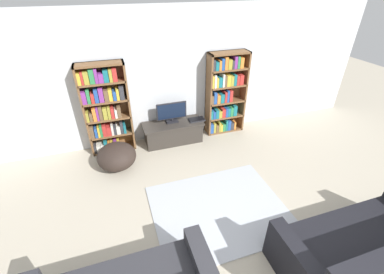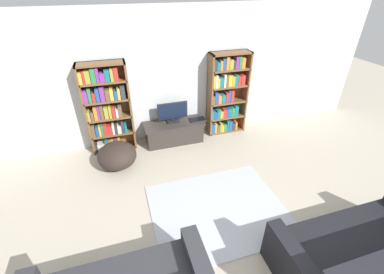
{
  "view_description": "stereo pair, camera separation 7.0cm",
  "coord_description": "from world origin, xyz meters",
  "px_view_note": "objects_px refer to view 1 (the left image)",
  "views": [
    {
      "loc": [
        -1.17,
        -0.56,
        2.98
      ],
      "look_at": [
        -0.03,
        2.9,
        0.7
      ],
      "focal_mm": 24.0,
      "sensor_mm": 36.0,
      "label": 1
    },
    {
      "loc": [
        -1.11,
        -0.58,
        2.98
      ],
      "look_at": [
        -0.03,
        2.9,
        0.7
      ],
      "focal_mm": 24.0,
      "sensor_mm": 36.0,
      "label": 2
    }
  ],
  "objects_px": {
    "bookshelf_left": "(105,109)",
    "bookshelf_right": "(224,94)",
    "tv_stand": "(173,132)",
    "couch_right_sofa": "(367,252)",
    "beanbag_ottoman": "(117,156)",
    "television": "(172,112)",
    "laptop": "(197,120)"
  },
  "relations": [
    {
      "from": "bookshelf_left",
      "to": "bookshelf_right",
      "type": "bearing_deg",
      "value": 0.02
    },
    {
      "from": "bookshelf_left",
      "to": "beanbag_ottoman",
      "type": "distance_m",
      "value": 0.93
    },
    {
      "from": "beanbag_ottoman",
      "to": "tv_stand",
      "type": "bearing_deg",
      "value": 23.69
    },
    {
      "from": "tv_stand",
      "to": "beanbag_ottoman",
      "type": "bearing_deg",
      "value": -156.31
    },
    {
      "from": "bookshelf_left",
      "to": "television",
      "type": "bearing_deg",
      "value": -2.97
    },
    {
      "from": "bookshelf_left",
      "to": "beanbag_ottoman",
      "type": "relative_size",
      "value": 2.53
    },
    {
      "from": "television",
      "to": "couch_right_sofa",
      "type": "bearing_deg",
      "value": -67.86
    },
    {
      "from": "laptop",
      "to": "tv_stand",
      "type": "bearing_deg",
      "value": 176.86
    },
    {
      "from": "bookshelf_right",
      "to": "tv_stand",
      "type": "distance_m",
      "value": 1.35
    },
    {
      "from": "tv_stand",
      "to": "couch_right_sofa",
      "type": "bearing_deg",
      "value": -67.52
    },
    {
      "from": "laptop",
      "to": "couch_right_sofa",
      "type": "height_order",
      "value": "couch_right_sofa"
    },
    {
      "from": "bookshelf_right",
      "to": "couch_right_sofa",
      "type": "bearing_deg",
      "value": -86.23
    },
    {
      "from": "bookshelf_left",
      "to": "tv_stand",
      "type": "bearing_deg",
      "value": -5.6
    },
    {
      "from": "couch_right_sofa",
      "to": "beanbag_ottoman",
      "type": "bearing_deg",
      "value": 131.97
    },
    {
      "from": "bookshelf_right",
      "to": "tv_stand",
      "type": "height_order",
      "value": "bookshelf_right"
    },
    {
      "from": "tv_stand",
      "to": "television",
      "type": "relative_size",
      "value": 2.0
    },
    {
      "from": "television",
      "to": "laptop",
      "type": "bearing_deg",
      "value": -9.57
    },
    {
      "from": "couch_right_sofa",
      "to": "beanbag_ottoman",
      "type": "xyz_separation_m",
      "value": [
        -2.6,
        2.89,
        -0.05
      ]
    },
    {
      "from": "bookshelf_left",
      "to": "television",
      "type": "height_order",
      "value": "bookshelf_left"
    },
    {
      "from": "beanbag_ottoman",
      "to": "bookshelf_right",
      "type": "bearing_deg",
      "value": 15.22
    },
    {
      "from": "tv_stand",
      "to": "television",
      "type": "height_order",
      "value": "television"
    },
    {
      "from": "bookshelf_left",
      "to": "couch_right_sofa",
      "type": "distance_m",
      "value": 4.46
    },
    {
      "from": "couch_right_sofa",
      "to": "television",
      "type": "bearing_deg",
      "value": 112.14
    },
    {
      "from": "beanbag_ottoman",
      "to": "television",
      "type": "bearing_deg",
      "value": 25.97
    },
    {
      "from": "laptop",
      "to": "beanbag_ottoman",
      "type": "relative_size",
      "value": 0.47
    },
    {
      "from": "laptop",
      "to": "beanbag_ottoman",
      "type": "bearing_deg",
      "value": -163.76
    },
    {
      "from": "couch_right_sofa",
      "to": "beanbag_ottoman",
      "type": "height_order",
      "value": "couch_right_sofa"
    },
    {
      "from": "bookshelf_right",
      "to": "television",
      "type": "relative_size",
      "value": 2.85
    },
    {
      "from": "tv_stand",
      "to": "couch_right_sofa",
      "type": "distance_m",
      "value": 3.69
    },
    {
      "from": "tv_stand",
      "to": "bookshelf_right",
      "type": "bearing_deg",
      "value": 5.94
    },
    {
      "from": "television",
      "to": "couch_right_sofa",
      "type": "distance_m",
      "value": 3.76
    },
    {
      "from": "tv_stand",
      "to": "bookshelf_left",
      "type": "bearing_deg",
      "value": 174.4
    }
  ]
}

